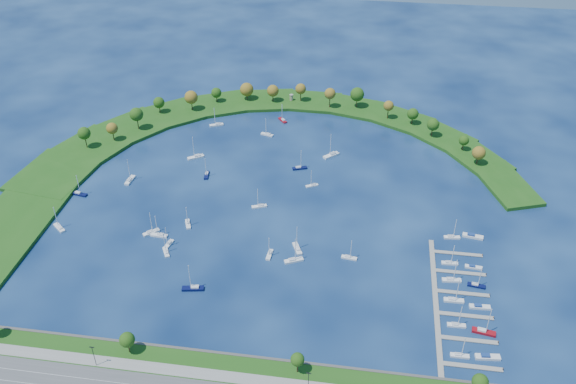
# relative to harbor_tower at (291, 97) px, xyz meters

# --- Properties ---
(ground) EXTENTS (700.00, 700.00, 0.00)m
(ground) POSITION_rel_harbor_tower_xyz_m (9.10, -116.06, -4.17)
(ground) COLOR #07173D
(ground) RESTS_ON ground
(breakwater) EXTENTS (286.74, 247.64, 2.00)m
(breakwater) POSITION_rel_harbor_tower_xyz_m (-37.22, -67.34, -3.18)
(breakwater) COLOR #1D4F15
(breakwater) RESTS_ON ground
(breakwater_trees) EXTENTS (233.85, 87.07, 14.34)m
(breakwater_trees) POSITION_rel_harbor_tower_xyz_m (-5.68, -26.84, 6.15)
(breakwater_trees) COLOR #382314
(breakwater_trees) RESTS_ON breakwater
(harbor_tower) EXTENTS (2.60, 2.60, 4.24)m
(harbor_tower) POSITION_rel_harbor_tower_xyz_m (0.00, 0.00, 0.00)
(harbor_tower) COLOR gray
(harbor_tower) RESTS_ON breakwater
(dock_system) EXTENTS (24.28, 82.00, 1.60)m
(dock_system) POSITION_rel_harbor_tower_xyz_m (94.40, -177.06, -3.82)
(dock_system) COLOR gray
(dock_system) RESTS_ON ground
(moored_boat_0) EXTENTS (5.34, 7.64, 11.05)m
(moored_boat_0) POSITION_rel_harbor_tower_xyz_m (-35.73, -163.18, -3.29)
(moored_boat_0) COLOR white
(moored_boat_0) RESTS_ON ground
(moored_boat_1) EXTENTS (8.60, 4.95, 12.19)m
(moored_boat_1) POSITION_rel_harbor_tower_xyz_m (16.41, -81.72, -3.26)
(moored_boat_1) COLOR #0A0F3E
(moored_boat_1) RESTS_ON ground
(moored_boat_2) EXTENTS (3.21, 8.18, 11.70)m
(moored_boat_2) POSITION_rel_harbor_tower_xyz_m (-33.81, -96.29, -3.28)
(moored_boat_2) COLOR #0A0F3E
(moored_boat_2) RESTS_ON ground
(moored_boat_3) EXTENTS (7.00, 4.93, 10.14)m
(moored_boat_3) POSITION_rel_harbor_tower_xyz_m (25.36, -98.03, -3.32)
(moored_boat_3) COLOR white
(moored_boat_3) RESTS_ON ground
(moored_boat_4) EXTENTS (7.47, 2.91, 10.69)m
(moored_boat_4) POSITION_rel_harbor_tower_xyz_m (49.00, -154.58, -3.30)
(moored_boat_4) COLOR white
(moored_boat_4) RESTS_ON ground
(moored_boat_5) EXTENTS (8.18, 7.37, 12.68)m
(moored_boat_5) POSITION_rel_harbor_tower_xyz_m (-93.33, -153.14, -3.25)
(moored_boat_5) COLOR white
(moored_boat_5) RESTS_ON ground
(moored_boat_6) EXTENTS (9.07, 6.05, 13.03)m
(moored_boat_6) POSITION_rel_harbor_tower_xyz_m (23.98, -160.31, -3.24)
(moored_boat_6) COLOR white
(moored_boat_6) RESTS_ON ground
(moored_boat_7) EXTENTS (9.77, 4.21, 13.91)m
(moored_boat_7) POSITION_rel_harbor_tower_xyz_m (-16.63, -184.83, -3.21)
(moored_boat_7) COLOR #0A0F3E
(moored_boat_7) RESTS_ON ground
(moored_boat_8) EXTENTS (8.37, 2.76, 12.14)m
(moored_boat_8) POSITION_rel_harbor_tower_xyz_m (-42.82, -151.61, -3.26)
(moored_boat_8) COLOR white
(moored_boat_8) RESTS_ON ground
(moored_boat_9) EXTENTS (8.95, 5.90, 12.83)m
(moored_boat_9) POSITION_rel_harbor_tower_xyz_m (-42.40, -38.78, -3.24)
(moored_boat_9) COLOR white
(moored_boat_9) RESTS_ON ground
(moored_boat_10) EXTENTS (9.61, 7.57, 14.26)m
(moored_boat_10) POSITION_rel_harbor_tower_xyz_m (-44.81, -78.89, -3.20)
(moored_boat_10) COLOR white
(moored_boat_10) RESTS_ON ground
(moored_boat_11) EXTENTS (3.68, 7.86, 11.14)m
(moored_boat_11) POSITION_rel_harbor_tower_xyz_m (-36.37, -157.60, -3.29)
(moored_boat_11) COLOR white
(moored_boat_11) RESTS_ON ground
(moored_boat_12) EXTENTS (7.63, 7.33, 12.16)m
(moored_boat_12) POSITION_rel_harbor_tower_xyz_m (-47.50, -150.05, -3.26)
(moored_boat_12) COLOR white
(moored_boat_12) RESTS_ON ground
(moored_boat_13) EXTENTS (8.03, 4.96, 11.45)m
(moored_boat_13) POSITION_rel_harbor_tower_xyz_m (0.66, -121.08, -3.28)
(moored_boat_13) COLOR white
(moored_boat_13) RESTS_ON ground
(moored_boat_14) EXTENTS (3.34, 9.35, 13.47)m
(moored_boat_14) POSITION_rel_harbor_tower_xyz_m (-74.10, -107.61, -3.22)
(moored_boat_14) COLOR white
(moored_boat_14) RESTS_ON ground
(moored_boat_15) EXTENTS (9.38, 9.20, 15.09)m
(moored_boat_15) POSITION_rel_harbor_tower_xyz_m (32.98, -65.35, -3.17)
(moored_boat_15) COLOR white
(moored_boat_15) RESTS_ON ground
(moored_boat_16) EXTENTS (4.81, 7.94, 11.30)m
(moored_boat_16) POSITION_rel_harbor_tower_xyz_m (-31.64, -140.91, -3.29)
(moored_boat_16) COLOR white
(moored_boat_16) RESTS_ON ground
(moored_boat_17) EXTENTS (8.85, 3.88, 12.59)m
(moored_boat_17) POSITION_rel_harbor_tower_xyz_m (-95.98, -124.18, -3.25)
(moored_boat_17) COLOR #0A0F3E
(moored_boat_17) RESTS_ON ground
(moored_boat_18) EXTENTS (2.50, 7.55, 10.95)m
(moored_boat_18) POSITION_rel_harbor_tower_xyz_m (12.35, -157.79, -3.30)
(moored_boat_18) COLOR white
(moored_boat_18) RESTS_ON ground
(moored_boat_19) EXTENTS (5.88, 9.14, 13.07)m
(moored_boat_19) POSITION_rel_harbor_tower_xyz_m (24.53, -151.86, -3.24)
(moored_boat_19) COLOR white
(moored_boat_19) RESTS_ON ground
(moored_boat_20) EXTENTS (6.68, 7.56, 11.63)m
(moored_boat_20) POSITION_rel_harbor_tower_xyz_m (-1.83, -26.47, -3.28)
(moored_boat_20) COLOR maroon
(moored_boat_20) RESTS_ON ground
(moored_boat_21) EXTENTS (8.27, 4.54, 11.71)m
(moored_boat_21) POSITION_rel_harbor_tower_xyz_m (-8.47, -46.33, -3.28)
(moored_boat_21) COLOR white
(moored_boat_21) RESTS_ON ground
(docked_boat_0) EXTENTS (7.24, 2.06, 10.64)m
(docked_boat_0) POSITION_rel_harbor_tower_xyz_m (94.64, -205.56, -3.30)
(docked_boat_0) COLOR white
(docked_boat_0) RESTS_ON ground
(docked_boat_1) EXTENTS (9.74, 3.60, 1.94)m
(docked_boat_1) POSITION_rel_harbor_tower_xyz_m (105.06, -204.79, -3.46)
(docked_boat_1) COLOR white
(docked_boat_1) RESTS_ON ground
(docked_boat_2) EXTENTS (7.52, 2.32, 10.97)m
(docked_boat_2) POSITION_rel_harbor_tower_xyz_m (94.64, -189.83, -3.30)
(docked_boat_2) COLOR white
(docked_boat_2) RESTS_ON ground
(docked_boat_3) EXTENTS (9.59, 4.12, 13.65)m
(docked_boat_3) POSITION_rel_harbor_tower_xyz_m (105.10, -191.95, -3.22)
(docked_boat_3) COLOR maroon
(docked_boat_3) RESTS_ON ground
(docked_boat_4) EXTENTS (8.46, 2.50, 12.38)m
(docked_boat_4) POSITION_rel_harbor_tower_xyz_m (94.62, -175.66, -3.26)
(docked_boat_4) COLOR white
(docked_boat_4) RESTS_ON ground
(docked_boat_5) EXTENTS (8.82, 2.87, 1.78)m
(docked_boat_5) POSITION_rel_harbor_tower_xyz_m (105.08, -178.01, -3.52)
(docked_boat_5) COLOR white
(docked_boat_5) RESTS_ON ground
(docked_boat_6) EXTENTS (8.53, 3.12, 12.27)m
(docked_boat_6) POSITION_rel_harbor_tower_xyz_m (94.62, -163.11, -3.26)
(docked_boat_6) COLOR white
(docked_boat_6) RESTS_ON ground
(docked_boat_7) EXTENTS (7.88, 3.21, 11.25)m
(docked_boat_7) POSITION_rel_harbor_tower_xyz_m (105.13, -164.97, -3.29)
(docked_boat_7) COLOR #0A0F3E
(docked_boat_7) RESTS_ON ground
(docked_boat_8) EXTENTS (7.51, 2.49, 10.89)m
(docked_boat_8) POSITION_rel_harbor_tower_xyz_m (94.64, -151.69, -3.30)
(docked_boat_8) COLOR white
(docked_boat_8) RESTS_ON ground
(docked_boat_9) EXTENTS (7.82, 2.75, 1.57)m
(docked_boat_9) POSITION_rel_harbor_tower_xyz_m (105.09, -152.89, -3.60)
(docked_boat_9) COLOR white
(docked_boat_9) RESTS_ON ground
(docked_boat_10) EXTENTS (7.87, 3.00, 11.28)m
(docked_boat_10) POSITION_rel_harbor_tower_xyz_m (97.03, -132.45, -3.29)
(docked_boat_10) COLOR white
(docked_boat_10) RESTS_ON ground
(docked_boat_11) EXTENTS (10.04, 4.18, 1.99)m
(docked_boat_11) POSITION_rel_harbor_tower_xyz_m (106.96, -130.31, -3.44)
(docked_boat_11) COLOR white
(docked_boat_11) RESTS_ON ground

